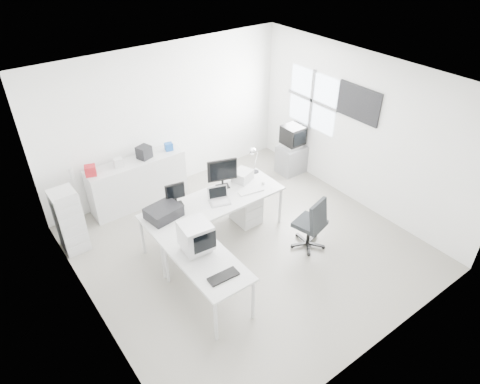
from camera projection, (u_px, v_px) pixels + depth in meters
floor at (247, 247)px, 7.12m from camera, size 5.00×5.00×0.01m
ceiling at (249, 84)px, 5.55m from camera, size 5.00×5.00×0.01m
back_wall at (167, 119)px, 8.00m from camera, size 5.00×0.02×2.80m
left_wall at (82, 242)px, 5.10m from camera, size 0.02×5.00×2.80m
right_wall at (360, 131)px, 7.57m from camera, size 0.02×5.00×2.80m
window at (312, 100)px, 8.25m from camera, size 0.02×1.20×1.10m
wall_picture at (359, 103)px, 7.35m from camera, size 0.04×0.90×0.60m
main_desk at (214, 219)px, 7.14m from camera, size 2.40×0.80×0.75m
side_desk at (208, 280)px, 5.99m from camera, size 0.70×1.40×0.75m
drawer_pedestal at (246, 207)px, 7.56m from camera, size 0.40×0.50×0.60m
inkjet_printer at (164, 212)px, 6.53m from camera, size 0.56×0.46×0.18m
lcd_monitor_small at (175, 195)px, 6.72m from camera, size 0.34×0.24×0.39m
lcd_monitor_large at (222, 174)px, 7.12m from camera, size 0.54×0.35×0.53m
laptop at (220, 197)px, 6.83m from camera, size 0.40×0.41×0.21m
white_keyboard at (251, 191)px, 7.15m from camera, size 0.45×0.21×0.02m
white_mouse at (263, 183)px, 7.32m from camera, size 0.06×0.06×0.06m
laser_printer at (242, 176)px, 7.40m from camera, size 0.39×0.36×0.18m
desk_lamp at (256, 161)px, 7.55m from camera, size 0.16×0.16×0.45m
crt_monitor at (196, 236)px, 5.80m from camera, size 0.48×0.48×0.51m
black_keyboard at (223, 276)px, 5.51m from camera, size 0.42×0.18×0.03m
office_chair at (310, 221)px, 6.88m from camera, size 0.71×0.71×1.01m
tv_cabinet at (291, 159)px, 8.97m from camera, size 0.54×0.44×0.59m
crt_tv at (293, 137)px, 8.68m from camera, size 0.50×0.48×0.45m
sideboard at (138, 182)px, 7.94m from camera, size 1.81×0.45×0.91m
clutter_box_a at (90, 171)px, 7.24m from camera, size 0.22×0.21×0.18m
clutter_box_b at (118, 162)px, 7.49m from camera, size 0.17×0.15×0.15m
clutter_box_c at (144, 152)px, 7.72m from camera, size 0.29×0.27×0.23m
clutter_box_d at (169, 147)px, 7.99m from camera, size 0.16×0.15×0.14m
clutter_bottle at (72, 174)px, 7.11m from camera, size 0.07×0.07×0.22m
filing_cabinet at (69, 221)px, 6.83m from camera, size 0.38×0.45×1.09m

